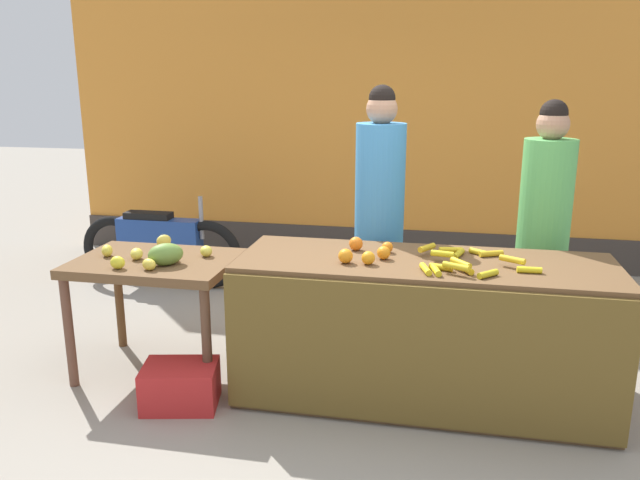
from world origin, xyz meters
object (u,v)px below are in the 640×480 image
(produce_crate, at_px, (180,386))
(produce_sack, at_px, (300,296))
(vendor_woman_green_shirt, at_px, (543,235))
(parked_motorcycle, at_px, (160,244))
(vendor_woman_blue_shirt, at_px, (379,222))

(produce_crate, bearing_deg, produce_sack, 70.71)
(vendor_woman_green_shirt, relative_size, parked_motorcycle, 1.12)
(vendor_woman_blue_shirt, bearing_deg, parked_motorcycle, 154.25)
(vendor_woman_blue_shirt, xyz_separation_m, parked_motorcycle, (-2.18, 1.05, -0.55))
(produce_sack, bearing_deg, vendor_woman_green_shirt, -5.17)
(vendor_woman_blue_shirt, relative_size, vendor_woman_green_shirt, 1.05)
(vendor_woman_blue_shirt, height_order, produce_crate, vendor_woman_blue_shirt)
(vendor_woman_green_shirt, distance_m, produce_sack, 1.84)
(parked_motorcycle, distance_m, produce_crate, 2.39)
(parked_motorcycle, bearing_deg, produce_sack, -28.39)
(produce_crate, relative_size, produce_sack, 0.76)
(vendor_woman_blue_shirt, xyz_separation_m, vendor_woman_green_shirt, (1.10, 0.06, -0.05))
(vendor_woman_green_shirt, bearing_deg, produce_sack, 174.83)
(vendor_woman_green_shirt, xyz_separation_m, produce_sack, (-1.72, 0.16, -0.62))
(vendor_woman_blue_shirt, distance_m, vendor_woman_green_shirt, 1.10)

